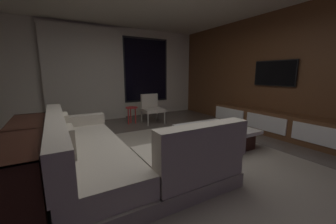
# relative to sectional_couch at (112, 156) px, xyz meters

# --- Properties ---
(floor) EXTENTS (9.20, 9.20, 0.00)m
(floor) POSITION_rel_sectional_couch_xyz_m (0.81, 0.05, -0.29)
(floor) COLOR #564C44
(back_wall_with_window) EXTENTS (6.60, 0.30, 2.70)m
(back_wall_with_window) POSITION_rel_sectional_couch_xyz_m (0.75, 3.66, 1.05)
(back_wall_with_window) COLOR beige
(back_wall_with_window) RESTS_ON floor
(media_wall) EXTENTS (0.12, 7.80, 2.70)m
(media_wall) POSITION_rel_sectional_couch_xyz_m (3.87, 0.05, 1.06)
(media_wall) COLOR brown
(media_wall) RESTS_ON floor
(area_rug) EXTENTS (3.20, 3.80, 0.01)m
(area_rug) POSITION_rel_sectional_couch_xyz_m (1.16, -0.05, -0.28)
(area_rug) COLOR gray
(area_rug) RESTS_ON floor
(sectional_couch) EXTENTS (1.98, 2.50, 0.82)m
(sectional_couch) POSITION_rel_sectional_couch_xyz_m (0.00, 0.00, 0.00)
(sectional_couch) COLOR #A49C8C
(sectional_couch) RESTS_ON floor
(coffee_table) EXTENTS (1.16, 1.16, 0.36)m
(coffee_table) POSITION_rel_sectional_couch_xyz_m (1.96, 0.20, -0.10)
(coffee_table) COLOR #341A12
(coffee_table) RESTS_ON floor
(book_stack_on_coffee_table) EXTENTS (0.28, 0.22, 0.06)m
(book_stack_on_coffee_table) POSITION_rel_sectional_couch_xyz_m (1.95, 0.20, 0.10)
(book_stack_on_coffee_table) COLOR gray
(book_stack_on_coffee_table) RESTS_ON coffee_table
(accent_chair_near_window) EXTENTS (0.57, 0.58, 0.78)m
(accent_chair_near_window) POSITION_rel_sectional_couch_xyz_m (1.75, 2.51, 0.14)
(accent_chair_near_window) COLOR #B2ADA0
(accent_chair_near_window) RESTS_ON floor
(side_stool) EXTENTS (0.32, 0.32, 0.46)m
(side_stool) POSITION_rel_sectional_couch_xyz_m (1.21, 2.61, 0.08)
(side_stool) COLOR red
(side_stool) RESTS_ON floor
(media_console) EXTENTS (0.46, 3.10, 0.52)m
(media_console) POSITION_rel_sectional_couch_xyz_m (3.58, 0.10, -0.04)
(media_console) COLOR brown
(media_console) RESTS_ON floor
(mounted_tv) EXTENTS (0.05, 0.97, 0.56)m
(mounted_tv) POSITION_rel_sectional_couch_xyz_m (3.76, 0.30, 1.06)
(mounted_tv) COLOR black
(console_table_behind_couch) EXTENTS (0.40, 2.10, 0.74)m
(console_table_behind_couch) POSITION_rel_sectional_couch_xyz_m (-0.91, 0.13, 0.12)
(console_table_behind_couch) COLOR #341A12
(console_table_behind_couch) RESTS_ON floor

